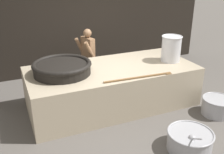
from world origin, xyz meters
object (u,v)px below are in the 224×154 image
giant_wok_near (62,67)px  stock_pot (171,48)px  prep_bowl_vegetables (190,140)px  cook (88,55)px  prep_bowl_meat (217,106)px

giant_wok_near → stock_pot: size_ratio=2.04×
stock_pot → prep_bowl_vegetables: (-0.90, -2.00, -1.06)m
giant_wok_near → cook: bearing=51.4°
cook → prep_bowl_meat: cook is taller
stock_pot → prep_bowl_vegetables: stock_pot is taller
cook → prep_bowl_vegetables: size_ratio=1.57×
giant_wok_near → prep_bowl_vegetables: (1.73, -2.22, -0.88)m
giant_wok_near → stock_pot: (2.63, -0.22, 0.18)m
stock_pot → prep_bowl_meat: size_ratio=0.90×
giant_wok_near → prep_bowl_meat: bearing=-25.2°
giant_wok_near → prep_bowl_meat: (3.10, -1.45, -0.87)m
prep_bowl_vegetables → cook: bearing=102.2°
giant_wok_near → cook: cook is taller
stock_pot → prep_bowl_meat: stock_pot is taller
cook → prep_bowl_vegetables: 3.59m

